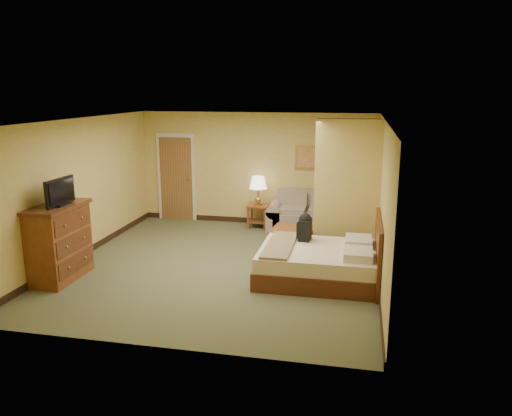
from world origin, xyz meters
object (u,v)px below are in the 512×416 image
(bed, at_px, (322,262))
(coffee_table, at_px, (292,236))
(dresser, at_px, (59,242))
(loveseat, at_px, (308,218))

(bed, bearing_deg, coffee_table, 118.20)
(dresser, relative_size, bed, 0.64)
(dresser, bearing_deg, bed, 11.26)
(coffee_table, bearing_deg, loveseat, 85.59)
(loveseat, bearing_deg, dresser, -135.09)
(loveseat, relative_size, coffee_table, 2.06)
(coffee_table, xyz_separation_m, dresser, (-3.62, -2.10, 0.29))
(loveseat, distance_m, coffee_table, 1.64)
(dresser, height_order, bed, dresser)
(coffee_table, xyz_separation_m, bed, (0.67, -1.25, -0.06))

